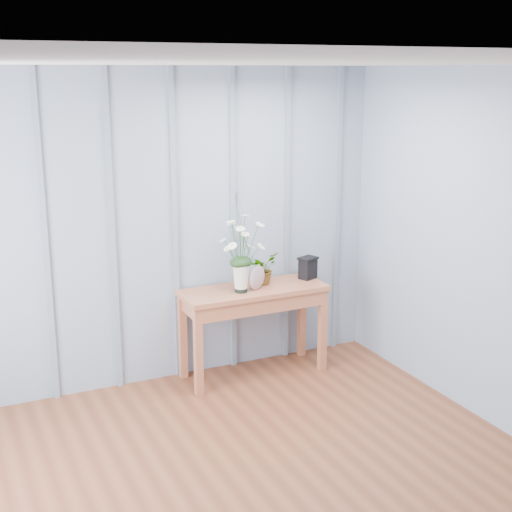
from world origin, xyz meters
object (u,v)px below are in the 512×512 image
felt_disc_vessel (257,278)px  carved_box (308,268)px  sideboard (253,301)px  daisy_vase (241,244)px

felt_disc_vessel → carved_box: size_ratio=1.06×
sideboard → felt_disc_vessel: size_ratio=6.07×
daisy_vase → felt_disc_vessel: daisy_vase is taller
sideboard → felt_disc_vessel: 0.22m
daisy_vase → carved_box: size_ratio=3.38×
daisy_vase → carved_box: bearing=8.6°
felt_disc_vessel → daisy_vase: bearing=152.0°
felt_disc_vessel → sideboard: bearing=72.3°
carved_box → felt_disc_vessel: bearing=-169.7°
sideboard → daisy_vase: 0.53m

